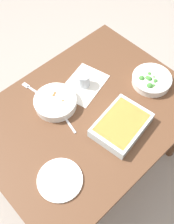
{
  "coord_description": "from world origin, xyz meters",
  "views": [
    {
      "loc": [
        0.56,
        0.59,
        2.0
      ],
      "look_at": [
        0.0,
        0.0,
        0.74
      ],
      "focal_mm": 43.23,
      "sensor_mm": 36.0,
      "label": 1
    }
  ],
  "objects_px": {
    "broccoli_bowl": "(152,80)",
    "drink_cup": "(84,81)",
    "stew_bowl": "(56,102)",
    "side_plate": "(60,180)",
    "fork_on_table": "(32,89)",
    "baking_dish": "(121,125)",
    "spoon_by_stew": "(65,118)"
  },
  "relations": [
    {
      "from": "spoon_by_stew",
      "to": "fork_on_table",
      "type": "bearing_deg",
      "value": -87.64
    },
    {
      "from": "stew_bowl",
      "to": "drink_cup",
      "type": "relative_size",
      "value": 2.85
    },
    {
      "from": "drink_cup",
      "to": "fork_on_table",
      "type": "height_order",
      "value": "drink_cup"
    },
    {
      "from": "stew_bowl",
      "to": "fork_on_table",
      "type": "height_order",
      "value": "stew_bowl"
    },
    {
      "from": "broccoli_bowl",
      "to": "drink_cup",
      "type": "distance_m",
      "value": 0.4
    },
    {
      "from": "baking_dish",
      "to": "drink_cup",
      "type": "xyz_separation_m",
      "value": [
        -0.06,
        -0.35,
        0.0
      ]
    },
    {
      "from": "side_plate",
      "to": "spoon_by_stew",
      "type": "xyz_separation_m",
      "value": [
        -0.25,
        -0.25,
        -0.0
      ]
    },
    {
      "from": "broccoli_bowl",
      "to": "drink_cup",
      "type": "xyz_separation_m",
      "value": [
        0.3,
        -0.27,
        0.01
      ]
    },
    {
      "from": "baking_dish",
      "to": "side_plate",
      "type": "bearing_deg",
      "value": -0.64
    },
    {
      "from": "stew_bowl",
      "to": "side_plate",
      "type": "relative_size",
      "value": 1.1
    },
    {
      "from": "broccoli_bowl",
      "to": "spoon_by_stew",
      "type": "bearing_deg",
      "value": -17.3
    },
    {
      "from": "stew_bowl",
      "to": "side_plate",
      "type": "xyz_separation_m",
      "value": [
        0.27,
        0.35,
        -0.03
      ]
    },
    {
      "from": "spoon_by_stew",
      "to": "stew_bowl",
      "type": "bearing_deg",
      "value": -101.45
    },
    {
      "from": "baking_dish",
      "to": "fork_on_table",
      "type": "relative_size",
      "value": 1.85
    },
    {
      "from": "broccoli_bowl",
      "to": "drink_cup",
      "type": "height_order",
      "value": "drink_cup"
    },
    {
      "from": "stew_bowl",
      "to": "baking_dish",
      "type": "xyz_separation_m",
      "value": [
        -0.16,
        0.35,
        0.0
      ]
    },
    {
      "from": "stew_bowl",
      "to": "broccoli_bowl",
      "type": "distance_m",
      "value": 0.58
    },
    {
      "from": "side_plate",
      "to": "stew_bowl",
      "type": "bearing_deg",
      "value": -127.42
    },
    {
      "from": "baking_dish",
      "to": "spoon_by_stew",
      "type": "relative_size",
      "value": 1.87
    },
    {
      "from": "broccoli_bowl",
      "to": "fork_on_table",
      "type": "height_order",
      "value": "broccoli_bowl"
    },
    {
      "from": "fork_on_table",
      "to": "baking_dish",
      "type": "bearing_deg",
      "value": 109.39
    },
    {
      "from": "broccoli_bowl",
      "to": "drink_cup",
      "type": "bearing_deg",
      "value": -41.53
    },
    {
      "from": "stew_bowl",
      "to": "baking_dish",
      "type": "bearing_deg",
      "value": 113.82
    },
    {
      "from": "drink_cup",
      "to": "side_plate",
      "type": "xyz_separation_m",
      "value": [
        0.48,
        0.35,
        -0.03
      ]
    },
    {
      "from": "baking_dish",
      "to": "drink_cup",
      "type": "height_order",
      "value": "drink_cup"
    },
    {
      "from": "stew_bowl",
      "to": "side_plate",
      "type": "distance_m",
      "value": 0.44
    },
    {
      "from": "stew_bowl",
      "to": "drink_cup",
      "type": "distance_m",
      "value": 0.22
    },
    {
      "from": "spoon_by_stew",
      "to": "baking_dish",
      "type": "bearing_deg",
      "value": 124.75
    },
    {
      "from": "baking_dish",
      "to": "fork_on_table",
      "type": "distance_m",
      "value": 0.57
    },
    {
      "from": "stew_bowl",
      "to": "side_plate",
      "type": "height_order",
      "value": "stew_bowl"
    },
    {
      "from": "drink_cup",
      "to": "stew_bowl",
      "type": "bearing_deg",
      "value": -0.24
    },
    {
      "from": "drink_cup",
      "to": "fork_on_table",
      "type": "xyz_separation_m",
      "value": [
        0.25,
        -0.18,
        -0.04
      ]
    }
  ]
}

